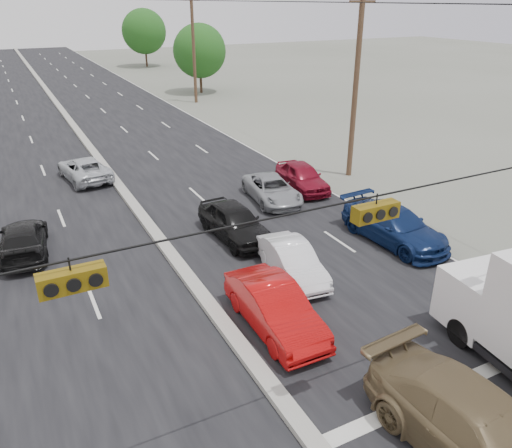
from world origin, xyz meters
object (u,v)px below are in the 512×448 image
Objects in this scene: queue_car_b at (292,261)px; queue_car_c at (272,190)px; queue_car_a at (235,222)px; queue_car_d at (394,226)px; oncoming_far at (84,169)px; queue_car_e at (302,177)px; oncoming_near at (23,240)px; utility_pole_right_c at (194,48)px; tan_sedan at (482,434)px; tree_right_far at (144,31)px; red_sedan at (275,308)px; utility_pole_right_b at (356,86)px; tree_right_mid at (200,51)px.

queue_car_b reaches higher than queue_car_c.
queue_car_d is at bearing -33.26° from queue_car_a.
queue_car_e is at bearing 137.77° from oncoming_far.
utility_pole_right_c is at bearing -117.43° from oncoming_near.
queue_car_e is at bearing -98.26° from utility_pole_right_c.
tan_sedan is 1.12× the size of queue_car_d.
oncoming_near is (-8.16, 15.34, -0.20)m from tan_sedan.
tree_right_far is 61.05m from oncoming_near.
red_sedan reaches higher than oncoming_near.
red_sedan is at bearing -107.11° from utility_pole_right_c.
queue_car_a is 3.98m from queue_car_b.
tree_right_far is at bearing 85.35° from queue_car_b.
queue_car_b is at bearing -85.98° from queue_car_a.
queue_car_a is 0.97× the size of oncoming_far.
queue_car_b is (-12.50, -63.58, -4.31)m from tree_right_far.
utility_pole_right_b is at bearing -90.00° from utility_pole_right_c.
queue_car_e is 13.96m from oncoming_near.
utility_pole_right_c is 2.18× the size of oncoming_far.
red_sedan is at bearing 131.88° from oncoming_near.
tree_right_mid is at bearing 79.88° from queue_car_b.
queue_car_d is (-3.68, -8.01, -4.36)m from utility_pole_right_b.
tan_sedan reaches higher than queue_car_d.
tree_right_far reaches higher than oncoming_near.
oncoming_far is at bearing -109.60° from tree_right_far.
queue_car_e is (2.25, 0.73, 0.11)m from queue_car_c.
queue_car_c is at bearing 73.31° from tan_sedan.
queue_car_e is at bearing 62.33° from queue_car_b.
red_sedan is at bearing 99.81° from tan_sedan.
queue_car_a is at bearing -109.11° from tree_right_mid.
tree_right_far is at bearing 79.94° from queue_car_d.
tree_right_mid reaches higher than queue_car_e.
red_sedan is 11.10m from oncoming_near.
queue_car_c is at bearing -165.26° from utility_pole_right_b.
tree_right_mid is 0.88× the size of tree_right_far.
queue_car_e is at bearing -97.40° from tree_right_far.
tan_sedan is 11.09m from queue_car_d.
tan_sedan is at bearing -102.86° from queue_car_e.
tree_right_far reaches higher than tree_right_mid.
queue_car_b is at bearing -117.90° from queue_car_e.
utility_pole_right_c is at bearing -96.65° from tree_right_far.
tree_right_mid is at bearing -116.47° from oncoming_near.
tan_sedan reaches higher than queue_car_a.
oncoming_near is (-13.98, 5.91, -0.11)m from queue_car_d.
queue_car_d is 1.22× the size of queue_car_e.
tree_right_far reaches higher than queue_car_e.
utility_pole_right_b is at bearing -94.76° from tree_right_mid.
utility_pole_right_c reaches higher than queue_car_b.
tree_right_far is 57.54m from queue_car_c.
utility_pole_right_b is 20.31m from tan_sedan.
oncoming_near is (-6.56, 8.95, -0.10)m from red_sedan.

